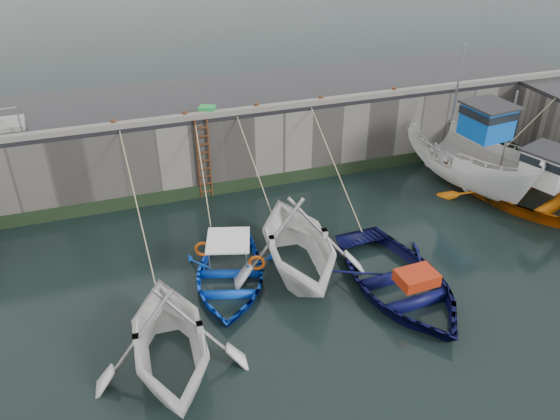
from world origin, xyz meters
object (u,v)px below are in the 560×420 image
object	(u,v)px
bollard_a	(114,124)
bollard_c	(257,107)
boat_far_white	(468,159)
boat_near_navy	(397,289)
ladder	(204,160)
bollard_b	(185,115)
boat_far_orange	(526,191)
fish_crate	(207,110)
bollard_e	(394,91)
boat_near_blue	(229,282)
bollard_d	(321,99)
boat_near_white	(172,365)
boat_near_blacktrim	(297,269)

from	to	relation	value
bollard_a	bollard_c	bearing A→B (deg)	0.00
boat_far_white	bollard_c	xyz separation A→B (m)	(-7.90, 2.65, 2.18)
boat_near_navy	boat_far_white	distance (m)	7.81
ladder	bollard_a	bearing A→B (deg)	173.62
boat_far_white	bollard_b	distance (m)	11.14
ladder	boat_far_orange	size ratio (longest dim) A/B	0.40
ladder	fish_crate	size ratio (longest dim) A/B	5.44
fish_crate	bollard_e	distance (m)	7.64
boat_near_blue	bollard_d	distance (m)	8.47
bollard_a	bollard_d	bearing A→B (deg)	0.00
bollard_e	ladder	bearing A→B (deg)	-177.60
boat_near_navy	bollard_e	world-z (taller)	bollard_e
ladder	boat_near_navy	size ratio (longest dim) A/B	0.58
boat_near_white	bollard_d	world-z (taller)	bollard_d
boat_near_blue	boat_far_orange	size ratio (longest dim) A/B	0.56
boat_far_white	boat_near_white	bearing A→B (deg)	-161.89
boat_near_blacktrim	bollard_b	xyz separation A→B (m)	(-2.24, 5.82, 3.30)
boat_near_white	bollard_e	xyz separation A→B (m)	(10.66, 8.59, 3.30)
bollard_c	bollard_e	size ratio (longest dim) A/B	1.00
boat_far_orange	bollard_e	distance (m)	6.42
bollard_c	boat_near_blacktrim	bearing A→B (deg)	-94.48
boat_near_blacktrim	boat_near_navy	world-z (taller)	boat_near_blacktrim
boat_near_blue	bollard_c	distance (m)	7.16
boat_far_orange	boat_far_white	bearing A→B (deg)	106.64
boat_near_white	boat_far_orange	size ratio (longest dim) A/B	0.59
boat_near_blacktrim	boat_near_navy	distance (m)	3.17
bollard_c	boat_near_blue	bearing A→B (deg)	-114.73
bollard_d	bollard_c	bearing A→B (deg)	180.00
boat_near_white	fish_crate	xyz separation A→B (m)	(3.02, 8.78, 3.32)
boat_near_white	boat_near_blue	world-z (taller)	boat_near_white
ladder	boat_far_orange	world-z (taller)	boat_far_orange
boat_near_blue	boat_near_navy	world-z (taller)	boat_near_navy
boat_far_white	fish_crate	bearing A→B (deg)	156.87
boat_near_blue	fish_crate	bearing A→B (deg)	98.56
bollard_e	fish_crate	bearing A→B (deg)	178.59
boat_near_blacktrim	bollard_d	bearing A→B (deg)	67.06
bollard_e	boat_near_blacktrim	bearing A→B (deg)	-137.08
boat_near_white	bollard_e	distance (m)	14.08
boat_near_white	bollard_a	bearing A→B (deg)	94.26
fish_crate	boat_near_navy	bearing A→B (deg)	-38.83
boat_near_blacktrim	fish_crate	world-z (taller)	fish_crate
boat_near_blue	bollard_c	world-z (taller)	bollard_c
boat_near_white	boat_far_orange	bearing A→B (deg)	17.86
ladder	boat_far_orange	bearing A→B (deg)	-20.14
ladder	bollard_d	xyz separation A→B (m)	(4.80, 0.34, 1.71)
boat_far_orange	bollard_c	bearing A→B (deg)	133.98
boat_far_orange	bollard_b	distance (m)	13.16
boat_far_orange	fish_crate	distance (m)	12.45
boat_near_navy	fish_crate	distance (m)	9.43
boat_near_blacktrim	bollard_d	world-z (taller)	bollard_d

